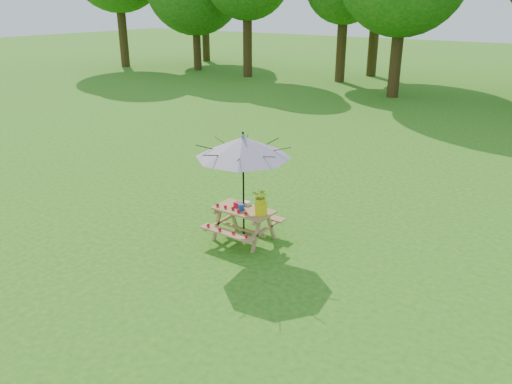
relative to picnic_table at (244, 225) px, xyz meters
The scene contains 6 objects.
ground 3.73m from the picnic_table, 91.80° to the right, with size 120.00×120.00×0.00m, color #2C6A14.
picnic_table is the anchor object (origin of this frame).
patio_umbrella 1.62m from the picnic_table, 84.81° to the left, with size 2.27×2.27×2.25m.
produce_bins 0.40m from the picnic_table, 158.54° to the left, with size 0.29×0.41×0.13m.
tomatoes_row 0.44m from the picnic_table, 130.12° to the right, with size 0.77×0.13×0.07m, color red, non-canonical shape.
flower_bucket 0.76m from the picnic_table, ahead, with size 0.36×0.33×0.54m.
Camera 1 is at (5.55, -3.64, 4.57)m, focal length 35.00 mm.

